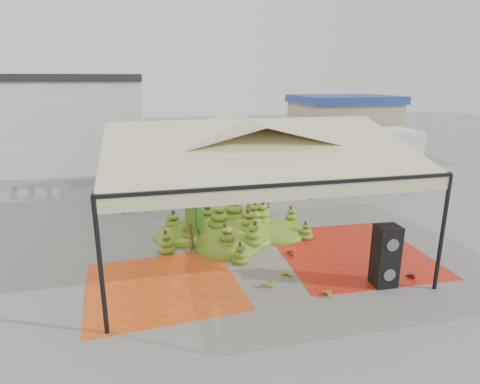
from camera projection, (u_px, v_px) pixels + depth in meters
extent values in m
plane|color=slate|center=(245.00, 243.00, 13.10)|extent=(90.00, 90.00, 0.00)
cylinder|color=black|center=(101.00, 268.00, 8.05)|extent=(0.10, 0.10, 3.00)
cylinder|color=black|center=(442.00, 234.00, 9.84)|extent=(0.10, 0.10, 3.00)
cylinder|color=black|center=(120.00, 177.00, 15.54)|extent=(0.10, 0.10, 3.00)
cylinder|color=black|center=(312.00, 167.00, 17.32)|extent=(0.10, 0.10, 3.00)
pyramid|color=#C2B989|center=(245.00, 136.00, 12.14)|extent=(8.00, 8.00, 1.00)
cube|color=black|center=(245.00, 152.00, 12.28)|extent=(8.00, 8.00, 0.08)
cube|color=#C2B989|center=(245.00, 158.00, 12.33)|extent=(8.00, 8.00, 0.36)
cube|color=silver|center=(20.00, 126.00, 23.28)|extent=(14.00, 6.00, 5.00)
cube|color=black|center=(12.00, 78.00, 22.54)|extent=(14.30, 6.30, 0.40)
cube|color=tan|center=(342.00, 130.00, 27.00)|extent=(6.00, 5.00, 3.60)
cube|color=navy|center=(344.00, 99.00, 26.44)|extent=(6.30, 5.30, 0.50)
cube|color=orange|center=(163.00, 285.00, 10.39)|extent=(4.06, 3.89, 0.01)
cube|color=red|center=(351.00, 252.00, 12.38)|extent=(4.42, 4.63, 0.01)
ellipsoid|color=#557C1A|center=(234.00, 219.00, 13.57)|extent=(5.70, 4.79, 1.17)
ellipsoid|color=gold|center=(324.00, 293.00, 9.85)|extent=(0.45, 0.38, 0.20)
ellipsoid|color=gold|center=(286.00, 274.00, 10.80)|extent=(0.56, 0.56, 0.20)
ellipsoid|color=#512212|center=(287.00, 252.00, 12.14)|extent=(0.53, 0.46, 0.21)
ellipsoid|color=#591814|center=(410.00, 276.00, 10.71)|extent=(0.43, 0.37, 0.17)
ellipsoid|color=#3D7D1A|center=(266.00, 282.00, 10.36)|extent=(0.65, 0.64, 0.23)
ellipsoid|color=#5D811A|center=(200.00, 157.00, 13.60)|extent=(0.24, 0.24, 0.20)
ellipsoid|color=#5D811A|center=(243.00, 155.00, 13.93)|extent=(0.24, 0.24, 0.20)
ellipsoid|color=#5D811A|center=(283.00, 153.00, 14.27)|extent=(0.24, 0.24, 0.20)
ellipsoid|color=#5D811A|center=(322.00, 151.00, 14.60)|extent=(0.24, 0.24, 0.20)
cube|color=black|center=(384.00, 270.00, 10.34)|extent=(0.61, 0.54, 0.81)
cube|color=black|center=(387.00, 241.00, 10.11)|extent=(0.61, 0.54, 0.81)
imported|color=gray|center=(265.00, 194.00, 15.67)|extent=(0.64, 0.45, 1.67)
cube|color=#462B17|center=(169.00, 167.00, 18.86)|extent=(5.86, 3.76, 0.13)
cube|color=white|center=(237.00, 158.00, 20.44)|extent=(2.48, 2.79, 2.49)
cylinder|color=black|center=(135.00, 191.00, 17.24)|extent=(1.02, 0.56, 0.97)
cylinder|color=black|center=(124.00, 181.00, 19.08)|extent=(1.02, 0.56, 0.97)
cylinder|color=black|center=(208.00, 182.00, 18.80)|extent=(1.02, 0.56, 0.97)
cylinder|color=black|center=(192.00, 173.00, 20.64)|extent=(1.02, 0.56, 0.97)
cylinder|color=black|center=(243.00, 178.00, 19.63)|extent=(1.02, 0.56, 0.97)
cylinder|color=black|center=(224.00, 169.00, 21.47)|extent=(1.02, 0.56, 0.97)
ellipsoid|color=#467919|center=(169.00, 156.00, 18.71)|extent=(4.68, 2.97, 0.76)
cube|color=yellow|center=(180.00, 146.00, 18.84)|extent=(2.64, 2.63, 0.27)
cube|color=#52311B|center=(327.00, 159.00, 20.59)|extent=(5.69, 2.71, 0.14)
cube|color=silver|center=(392.00, 154.00, 21.32)|extent=(2.08, 2.52, 2.60)
cylinder|color=black|center=(296.00, 179.00, 19.30)|extent=(1.02, 0.36, 1.02)
cylinder|color=black|center=(282.00, 169.00, 21.42)|extent=(1.02, 0.36, 1.02)
cylinder|color=black|center=(365.00, 175.00, 20.04)|extent=(1.02, 0.36, 1.02)
cylinder|color=black|center=(344.00, 166.00, 22.16)|extent=(1.02, 0.36, 1.02)
cylinder|color=black|center=(399.00, 173.00, 20.43)|extent=(1.02, 0.36, 1.02)
cylinder|color=black|center=(376.00, 164.00, 22.55)|extent=(1.02, 0.36, 1.02)
ellipsoid|color=#506F17|center=(327.00, 148.00, 20.43)|extent=(4.55, 2.12, 0.79)
cube|color=gold|center=(338.00, 139.00, 20.43)|extent=(2.30, 2.29, 0.28)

